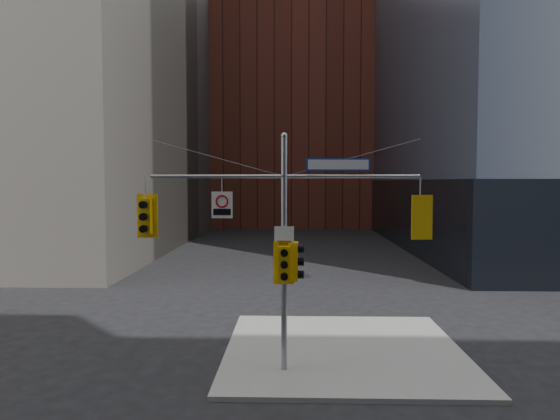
# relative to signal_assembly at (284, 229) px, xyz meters

# --- Properties ---
(ground) EXTENTS (160.00, 160.00, 0.00)m
(ground) POSITION_rel_signal_assembly_xyz_m (0.00, -1.99, -4.42)
(ground) COLOR black
(ground) RESTS_ON ground
(sidewalk_corner) EXTENTS (8.00, 8.00, 0.15)m
(sidewalk_corner) POSITION_rel_signal_assembly_xyz_m (2.00, 2.01, -4.34)
(sidewalk_corner) COLOR gray
(sidewalk_corner) RESTS_ON ground
(brick_midrise) EXTENTS (26.00, 20.00, 28.00)m
(brick_midrise) POSITION_rel_signal_assembly_xyz_m (0.00, 56.01, 9.58)
(brick_midrise) COLOR brown
(brick_midrise) RESTS_ON ground
(signal_assembly) EXTENTS (8.00, 0.80, 7.30)m
(signal_assembly) POSITION_rel_signal_assembly_xyz_m (0.00, 0.00, 0.00)
(signal_assembly) COLOR #92959A
(signal_assembly) RESTS_ON ground
(traffic_light_west_arm) EXTENTS (0.64, 0.50, 1.33)m
(traffic_light_west_arm) POSITION_rel_signal_assembly_xyz_m (-4.18, 0.01, 0.38)
(traffic_light_west_arm) COLOR #F3B60C
(traffic_light_west_arm) RESTS_ON ground
(traffic_light_east_arm) EXTENTS (0.63, 0.53, 1.31)m
(traffic_light_east_arm) POSITION_rel_signal_assembly_xyz_m (4.03, 0.00, 0.38)
(traffic_light_east_arm) COLOR #F3B60C
(traffic_light_east_arm) RESTS_ON ground
(traffic_light_pole_side) EXTENTS (0.47, 0.40, 1.17)m
(traffic_light_pole_side) POSITION_rel_signal_assembly_xyz_m (0.33, 0.00, -0.97)
(traffic_light_pole_side) COLOR #F3B60C
(traffic_light_pole_side) RESTS_ON ground
(traffic_light_pole_front) EXTENTS (0.61, 0.50, 1.28)m
(traffic_light_pole_front) POSITION_rel_signal_assembly_xyz_m (-0.00, -0.27, -0.99)
(traffic_light_pole_front) COLOR #F3B60C
(traffic_light_pole_front) RESTS_ON ground
(street_sign_blade) EXTENTS (1.93, 0.22, 0.38)m
(street_sign_blade) POSITION_rel_signal_assembly_xyz_m (1.60, 0.00, 1.93)
(street_sign_blade) COLOR navy
(street_sign_blade) RESTS_ON ground
(regulatory_sign_arm) EXTENTS (0.64, 0.11, 0.80)m
(regulatory_sign_arm) POSITION_rel_signal_assembly_xyz_m (-1.86, -0.02, 0.76)
(regulatory_sign_arm) COLOR silver
(regulatory_sign_arm) RESTS_ON ground
(regulatory_sign_pole) EXTENTS (0.58, 0.09, 0.76)m
(regulatory_sign_pole) POSITION_rel_signal_assembly_xyz_m (0.00, -0.11, -0.30)
(regulatory_sign_pole) COLOR silver
(regulatory_sign_pole) RESTS_ON ground
(street_blade_ew) EXTENTS (0.68, 0.07, 0.14)m
(street_blade_ew) POSITION_rel_signal_assembly_xyz_m (0.45, 0.01, -1.40)
(street_blade_ew) COLOR silver
(street_blade_ew) RESTS_ON ground
(street_blade_ns) EXTENTS (0.06, 0.81, 0.16)m
(street_blade_ns) POSITION_rel_signal_assembly_xyz_m (0.00, 0.46, -1.65)
(street_blade_ns) COLOR #145926
(street_blade_ns) RESTS_ON ground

